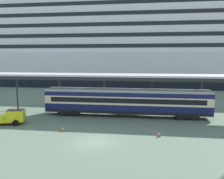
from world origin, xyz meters
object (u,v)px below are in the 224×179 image
at_px(service_truck, 8,117).
at_px(traffic_cone_near, 63,129).
at_px(cruise_ship, 174,45).
at_px(train_carriage, 126,101).
at_px(traffic_cone_mid, 159,134).

distance_m(service_truck, traffic_cone_near, 8.51).
xyz_separation_m(cruise_ship, service_truck, (-26.80, -49.63, -11.86)).
relative_size(cruise_ship, traffic_cone_near, 287.09).
xyz_separation_m(cruise_ship, traffic_cone_near, (-18.55, -51.60, -12.55)).
height_order(cruise_ship, train_carriage, cruise_ship).
bearing_deg(cruise_ship, service_truck, -118.37).
xyz_separation_m(train_carriage, service_truck, (-15.17, -6.41, -1.32)).
relative_size(cruise_ship, traffic_cone_mid, 283.79).
distance_m(cruise_ship, train_carriage, 45.98).
bearing_deg(train_carriage, traffic_cone_near, -129.58).
bearing_deg(service_truck, traffic_cone_near, -13.44).
distance_m(train_carriage, traffic_cone_mid, 10.02).
distance_m(train_carriage, traffic_cone_near, 11.05).
distance_m(cruise_ship, service_truck, 57.63).
bearing_deg(cruise_ship, traffic_cone_mid, -97.95).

